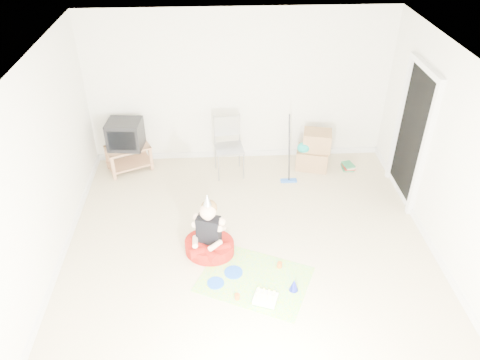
{
  "coord_description": "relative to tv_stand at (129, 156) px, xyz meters",
  "views": [
    {
      "loc": [
        -0.38,
        -4.69,
        4.38
      ],
      "look_at": [
        -0.1,
        0.4,
        0.9
      ],
      "focal_mm": 35.0,
      "sensor_mm": 36.0,
      "label": 1
    }
  ],
  "objects": [
    {
      "name": "ground",
      "position": [
        1.89,
        -2.16,
        -0.26
      ],
      "size": [
        5.0,
        5.0,
        0.0
      ],
      "primitive_type": "plane",
      "color": "beige",
      "rests_on": "ground"
    },
    {
      "name": "doorway_recess",
      "position": [
        4.37,
        -0.96,
        0.76
      ],
      "size": [
        0.02,
        0.9,
        2.05
      ],
      "primitive_type": "cube",
      "color": "black",
      "rests_on": "ground"
    },
    {
      "name": "tv_stand",
      "position": [
        0.0,
        0.0,
        0.0
      ],
      "size": [
        0.83,
        0.7,
        0.44
      ],
      "color": "#A9724C",
      "rests_on": "ground"
    },
    {
      "name": "crt_tv",
      "position": [
        0.0,
        -0.0,
        0.41
      ],
      "size": [
        0.59,
        0.51,
        0.47
      ],
      "primitive_type": "cube",
      "rotation": [
        0.0,
        0.0,
        -0.1
      ],
      "color": "black",
      "rests_on": "tv_stand"
    },
    {
      "name": "folding_chair",
      "position": [
        1.7,
        -0.23,
        0.23
      ],
      "size": [
        0.5,
        0.48,
        1.01
      ],
      "color": "#96979B",
      "rests_on": "ground"
    },
    {
      "name": "cardboard_boxes",
      "position": [
        3.14,
        -0.1,
        0.06
      ],
      "size": [
        0.63,
        0.53,
        0.67
      ],
      "color": "#A0774D",
      "rests_on": "ground"
    },
    {
      "name": "floor_mop",
      "position": [
        2.66,
        -0.52,
        -0.0
      ],
      "size": [
        0.27,
        0.36,
        1.07
      ],
      "color": "blue",
      "rests_on": "ground"
    },
    {
      "name": "book_pile",
      "position": [
        3.75,
        -0.19,
        -0.21
      ],
      "size": [
        0.21,
        0.25,
        0.11
      ],
      "color": "#277748",
      "rests_on": "ground"
    },
    {
      "name": "seated_woman",
      "position": [
        1.36,
        -2.15,
        -0.05
      ],
      "size": [
        0.85,
        0.85,
        0.96
      ],
      "color": "#A9180F",
      "rests_on": "ground"
    },
    {
      "name": "party_mat",
      "position": [
        1.92,
        -2.68,
        -0.26
      ],
      "size": [
        1.61,
        1.43,
        0.01
      ],
      "primitive_type": "cube",
      "rotation": [
        0.0,
        0.0,
        -0.44
      ],
      "color": "#F53394",
      "rests_on": "ground"
    },
    {
      "name": "birthday_cake",
      "position": [
        2.02,
        -3.05,
        -0.22
      ],
      "size": [
        0.33,
        0.3,
        0.14
      ],
      "color": "white",
      "rests_on": "party_mat"
    },
    {
      "name": "blue_plate_near",
      "position": [
        1.66,
        -2.56,
        -0.25
      ],
      "size": [
        0.26,
        0.26,
        0.01
      ],
      "primitive_type": "cylinder",
      "rotation": [
        0.0,
        0.0,
        -0.07
      ],
      "color": "blue",
      "rests_on": "party_mat"
    },
    {
      "name": "blue_plate_far",
      "position": [
        1.43,
        -2.73,
        -0.25
      ],
      "size": [
        0.3,
        0.3,
        0.01
      ],
      "primitive_type": "cylinder",
      "rotation": [
        0.0,
        0.0,
        -0.61
      ],
      "color": "blue",
      "rests_on": "party_mat"
    },
    {
      "name": "orange_cup_near",
      "position": [
        2.27,
        -2.49,
        -0.22
      ],
      "size": [
        0.08,
        0.08,
        0.07
      ],
      "primitive_type": "cylinder",
      "rotation": [
        0.0,
        0.0,
        -0.19
      ],
      "color": "#D55B17",
      "rests_on": "party_mat"
    },
    {
      "name": "orange_cup_far",
      "position": [
        1.69,
        -2.99,
        -0.22
      ],
      "size": [
        0.08,
        0.08,
        0.07
      ],
      "primitive_type": "cylinder",
      "rotation": [
        0.0,
        0.0,
        -0.52
      ],
      "color": "#D55B17",
      "rests_on": "party_mat"
    },
    {
      "name": "blue_party_hat",
      "position": [
        2.39,
        -2.89,
        -0.17
      ],
      "size": [
        0.16,
        0.16,
        0.17
      ],
      "primitive_type": "cone",
      "rotation": [
        0.0,
        0.0,
        -0.65
      ],
      "color": "#1B23C3",
      "rests_on": "party_mat"
    }
  ]
}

